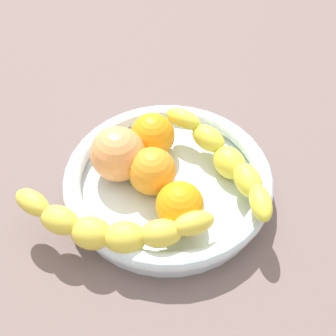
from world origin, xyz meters
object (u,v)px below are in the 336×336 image
(banana_draped_right, at_px, (109,227))
(orange_mid_right, at_px, (152,135))
(fruit_bowl, at_px, (168,181))
(peach_blush, at_px, (118,154))
(orange_mid_left, at_px, (152,171))
(banana_draped_left, at_px, (226,159))
(orange_front, at_px, (180,205))

(banana_draped_right, relative_size, orange_mid_right, 3.98)
(fruit_bowl, bearing_deg, banana_draped_right, 58.14)
(peach_blush, bearing_deg, orange_mid_left, 155.89)
(banana_draped_left, xyz_separation_m, peach_blush, (0.15, 0.01, 0.01))
(orange_mid_left, distance_m, peach_blush, 0.05)
(orange_mid_right, bearing_deg, peach_blush, 47.11)
(orange_front, xyz_separation_m, orange_mid_right, (0.05, -0.12, 0.00))
(banana_draped_right, relative_size, peach_blush, 3.37)
(peach_blush, bearing_deg, banana_draped_left, -176.90)
(orange_front, bearing_deg, orange_mid_right, -68.61)
(fruit_bowl, xyz_separation_m, banana_draped_left, (-0.08, -0.02, 0.03))
(fruit_bowl, xyz_separation_m, orange_mid_left, (0.02, 0.01, 0.03))
(banana_draped_left, bearing_deg, orange_mid_left, 16.97)
(banana_draped_left, xyz_separation_m, orange_mid_left, (0.10, 0.03, 0.00))
(orange_mid_left, bearing_deg, banana_draped_left, -163.03)
(banana_draped_right, height_order, peach_blush, peach_blush)
(orange_mid_right, bearing_deg, orange_mid_left, 95.61)
(fruit_bowl, height_order, orange_mid_right, orange_mid_right)
(banana_draped_right, xyz_separation_m, peach_blush, (0.01, -0.11, 0.01))
(orange_front, bearing_deg, orange_mid_left, -52.23)
(orange_front, distance_m, orange_mid_right, 0.13)
(banana_draped_left, distance_m, orange_mid_right, 0.11)
(fruit_bowl, relative_size, banana_draped_left, 1.46)
(banana_draped_left, distance_m, orange_front, 0.10)
(orange_mid_left, bearing_deg, orange_front, 127.77)
(fruit_bowl, height_order, orange_front, orange_front)
(fruit_bowl, distance_m, banana_draped_right, 0.12)
(banana_draped_left, height_order, banana_draped_right, banana_draped_left)
(banana_draped_right, xyz_separation_m, orange_mid_left, (-0.04, -0.09, 0.00))
(orange_mid_right, bearing_deg, orange_front, 111.39)
(orange_mid_left, bearing_deg, banana_draped_right, 65.16)
(fruit_bowl, height_order, orange_mid_left, orange_mid_left)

